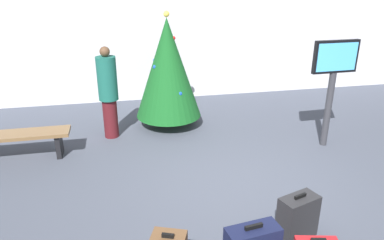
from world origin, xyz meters
TOP-DOWN VIEW (x-y plane):
  - ground_plane at (0.00, 0.00)m, footprint 16.00×16.00m
  - back_wall at (0.00, 4.71)m, footprint 16.00×0.20m
  - holiday_tree at (-0.60, 2.73)m, footprint 1.35×1.35m
  - flight_info_kiosk at (2.11, 1.18)m, footprint 0.84×0.13m
  - waiting_bench at (-3.31, 1.74)m, footprint 1.64×0.44m
  - traveller_0 at (-1.79, 2.39)m, footprint 0.43×0.43m
  - suitcase_2 at (0.39, -1.11)m, footprint 0.53×0.38m

SIDE VIEW (x-z plane):
  - ground_plane at x=0.00m, z-range 0.00..0.00m
  - suitcase_2 at x=0.39m, z-range -0.02..0.56m
  - waiting_bench at x=-3.31m, z-range 0.13..0.61m
  - traveller_0 at x=-1.79m, z-range 0.05..1.83m
  - holiday_tree at x=-0.60m, z-range 0.06..2.42m
  - flight_info_kiosk at x=2.11m, z-range 0.38..2.34m
  - back_wall at x=0.00m, z-range 0.00..3.39m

